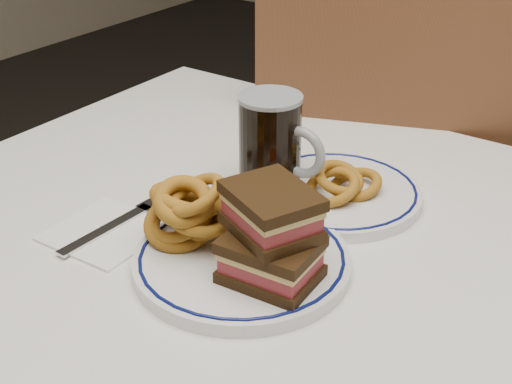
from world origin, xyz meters
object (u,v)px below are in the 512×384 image
Objects in this scene: main_plate at (242,260)px; beer_mug at (272,145)px; far_plate at (336,193)px; chair_far at (378,186)px; reuben_sandwich at (271,235)px.

main_plate is 1.77× the size of beer_mug.
main_plate reaches higher than far_plate.
main_plate is (0.11, -0.64, 0.21)m from chair_far.
beer_mug is at bearing -85.60° from chair_far.
reuben_sandwich is at bearing -79.43° from far_plate.
reuben_sandwich is (0.05, -0.01, 0.06)m from main_plate.
far_plate is at bearing 24.68° from beer_mug.
far_plate is (0.09, 0.04, -0.07)m from beer_mug.
beer_mug is 0.62× the size of far_plate.
beer_mug is (-0.08, 0.18, 0.07)m from main_plate.
reuben_sandwich is 0.53× the size of far_plate.
beer_mug is at bearing 113.30° from main_plate.
chair_far is at bearing 106.19° from far_plate.
beer_mug is at bearing 123.75° from reuben_sandwich.
reuben_sandwich is 0.86× the size of beer_mug.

